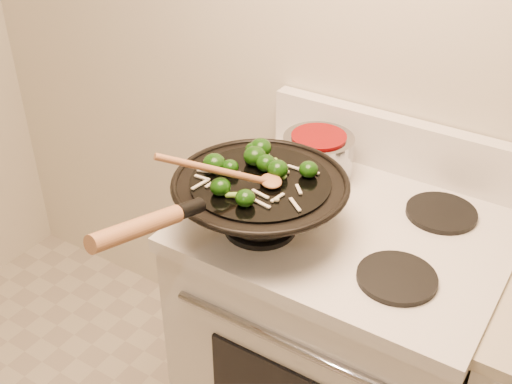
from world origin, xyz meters
The scene contains 5 objects.
stove centered at (-0.08, 1.17, 0.47)m, with size 0.78×0.67×1.08m.
wok centered at (-0.26, 1.01, 1.01)m, with size 0.43×0.71×0.25m.
stirfry centered at (-0.29, 1.04, 1.08)m, with size 0.30×0.26×0.05m.
wooden_spoon centered at (-0.28, 0.96, 1.10)m, with size 0.23×0.24×0.12m.
saucepan centered at (-0.26, 1.32, 0.99)m, with size 0.19×0.31×0.11m.
Camera 1 is at (0.42, -0.07, 1.87)m, focal length 45.00 mm.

